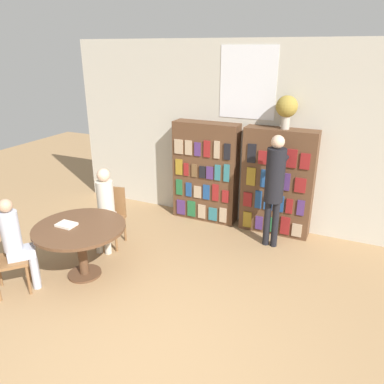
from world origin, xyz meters
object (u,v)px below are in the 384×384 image
object	(u,v)px
bookshelf_right	(277,182)
chair_left_side	(111,213)
flower_vase	(287,108)
reading_table	(80,235)
chair_near_camera	(2,256)
seated_reader_left	(105,205)
librarian_standing	(275,181)
bookshelf_left	(206,172)
seated_reader_right	(17,241)

from	to	relation	value
bookshelf_right	chair_left_side	size ratio (longest dim) A/B	1.92
flower_vase	chair_left_side	xyz separation A→B (m)	(-2.24, -1.45, -1.53)
bookshelf_right	reading_table	xyz separation A→B (m)	(-2.01, -2.35, -0.26)
chair_near_camera	seated_reader_left	world-z (taller)	seated_reader_left
reading_table	chair_left_side	bearing A→B (deg)	101.70
seated_reader_left	librarian_standing	size ratio (longest dim) A/B	0.73
reading_table	librarian_standing	xyz separation A→B (m)	(2.07, 1.85, 0.45)
bookshelf_left	seated_reader_left	distance (m)	1.87
seated_reader_right	librarian_standing	bearing A→B (deg)	85.35
bookshelf_left	seated_reader_right	size ratio (longest dim) A/B	1.40
bookshelf_left	reading_table	xyz separation A→B (m)	(-0.77, -2.35, -0.26)
bookshelf_right	seated_reader_left	size ratio (longest dim) A/B	1.37
chair_left_side	seated_reader_right	world-z (taller)	seated_reader_right
chair_near_camera	seated_reader_right	bearing A→B (deg)	90.00
flower_vase	reading_table	xyz separation A→B (m)	(-2.05, -2.35, -1.43)
librarian_standing	seated_reader_left	bearing A→B (deg)	-153.21
chair_left_side	seated_reader_left	xyz separation A→B (m)	(0.04, -0.18, 0.21)
chair_left_side	seated_reader_right	size ratio (longest dim) A/B	0.73
chair_left_side	seated_reader_right	xyz separation A→B (m)	(-0.31, -1.45, 0.17)
flower_vase	bookshelf_right	bearing A→B (deg)	-173.28
bookshelf_right	seated_reader_left	bearing A→B (deg)	-143.10
reading_table	bookshelf_right	bearing A→B (deg)	49.49
bookshelf_left	chair_left_side	world-z (taller)	bookshelf_left
chair_near_camera	reading_table	bearing A→B (deg)	90.00
reading_table	chair_near_camera	size ratio (longest dim) A/B	1.32
bookshelf_right	seated_reader_left	world-z (taller)	bookshelf_right
bookshelf_right	reading_table	bearing A→B (deg)	-130.51
flower_vase	seated_reader_left	distance (m)	3.04
chair_near_camera	librarian_standing	world-z (taller)	librarian_standing
reading_table	librarian_standing	size ratio (longest dim) A/B	0.68
librarian_standing	bookshelf_left	bearing A→B (deg)	158.90
flower_vase	chair_left_side	size ratio (longest dim) A/B	0.55
bookshelf_left	flower_vase	bearing A→B (deg)	0.20
bookshelf_right	chair_near_camera	bearing A→B (deg)	-130.92
chair_left_side	seated_reader_right	distance (m)	1.50
librarian_standing	bookshelf_right	bearing A→B (deg)	96.80
reading_table	chair_near_camera	xyz separation A→B (m)	(-0.62, -0.69, -0.10)
bookshelf_right	reading_table	size ratio (longest dim) A/B	1.46
flower_vase	seated_reader_right	bearing A→B (deg)	-131.27
flower_vase	chair_left_side	world-z (taller)	flower_vase
bookshelf_left	seated_reader_right	distance (m)	3.17
seated_reader_right	librarian_standing	distance (m)	3.53
bookshelf_right	librarian_standing	distance (m)	0.54
chair_left_side	seated_reader_right	bearing A→B (deg)	66.32
librarian_standing	seated_reader_right	bearing A→B (deg)	-136.95
reading_table	librarian_standing	distance (m)	2.81
bookshelf_right	chair_near_camera	size ratio (longest dim) A/B	1.92
chair_left_side	flower_vase	bearing A→B (deg)	-158.79
seated_reader_left	seated_reader_right	bearing A→B (deg)	63.15
bookshelf_left	flower_vase	distance (m)	1.74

